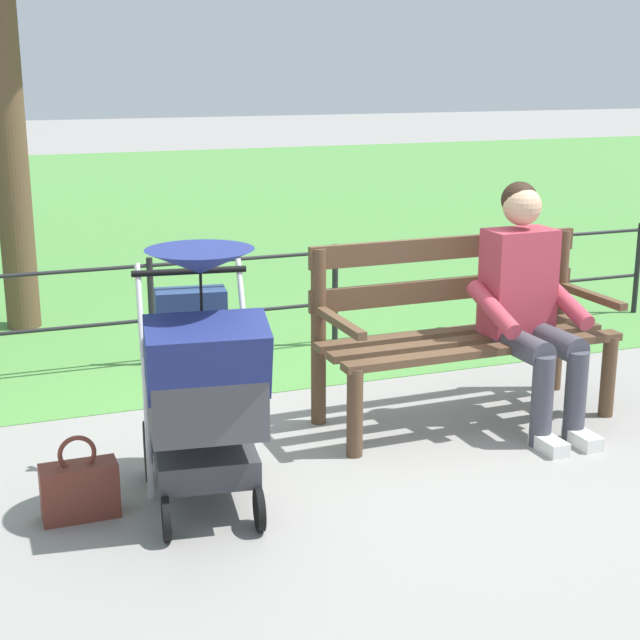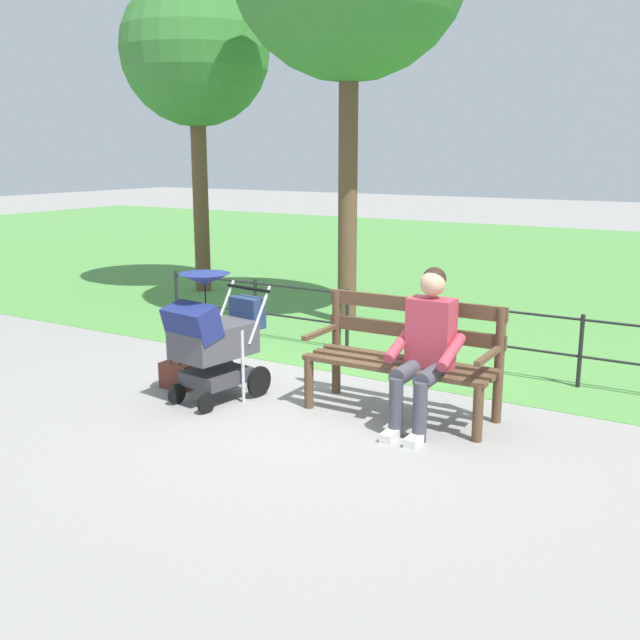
# 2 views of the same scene
# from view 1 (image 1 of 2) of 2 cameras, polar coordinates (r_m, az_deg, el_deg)

# --- Properties ---
(ground_plane) EXTENTS (60.00, 60.00, 0.00)m
(ground_plane) POSITION_cam_1_polar(r_m,az_deg,el_deg) (4.90, 0.95, -7.23)
(ground_plane) COLOR gray
(grass_lawn) EXTENTS (40.00, 16.00, 0.01)m
(grass_lawn) POSITION_cam_1_polar(r_m,az_deg,el_deg) (13.25, -13.34, 6.64)
(grass_lawn) COLOR #518E42
(grass_lawn) RESTS_ON ground
(park_bench) EXTENTS (1.61, 0.62, 0.96)m
(park_bench) POSITION_cam_1_polar(r_m,az_deg,el_deg) (5.14, 8.38, -0.12)
(park_bench) COLOR brown
(park_bench) RESTS_ON ground
(person_on_bench) EXTENTS (0.54, 0.74, 1.28)m
(person_on_bench) POSITION_cam_1_polar(r_m,az_deg,el_deg) (5.06, 12.40, 1.20)
(person_on_bench) COLOR #42424C
(person_on_bench) RESTS_ON ground
(stroller) EXTENTS (0.61, 0.94, 1.15)m
(stroller) POSITION_cam_1_polar(r_m,az_deg,el_deg) (4.03, -7.08, -3.35)
(stroller) COLOR black
(stroller) RESTS_ON ground
(handbag) EXTENTS (0.32, 0.14, 0.37)m
(handbag) POSITION_cam_1_polar(r_m,az_deg,el_deg) (4.20, -14.20, -9.80)
(handbag) COLOR brown
(handbag) RESTS_ON ground
(park_fence) EXTENTS (6.25, 0.04, 0.70)m
(park_fence) POSITION_cam_1_polar(r_m,az_deg,el_deg) (6.20, -4.44, 1.56)
(park_fence) COLOR black
(park_fence) RESTS_ON ground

